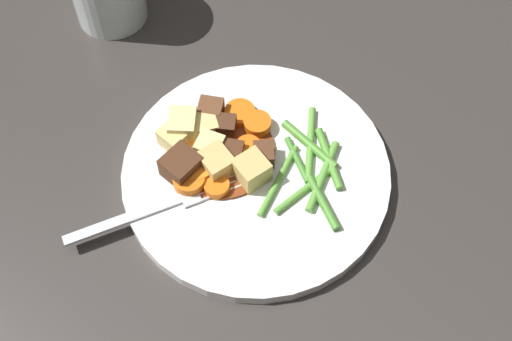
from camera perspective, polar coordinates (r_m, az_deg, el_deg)
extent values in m
plane|color=#383330|center=(0.71, 0.00, -0.61)|extent=(3.00, 3.00, 0.00)
cylinder|color=white|center=(0.70, 0.00, -0.31)|extent=(0.26, 0.26, 0.01)
cylinder|color=brown|center=(0.71, -2.72, 1.60)|extent=(0.11, 0.11, 0.00)
cylinder|color=orange|center=(0.68, -3.17, -1.27)|extent=(0.04, 0.04, 0.01)
cylinder|color=orange|center=(0.70, -0.61, 1.79)|extent=(0.04, 0.04, 0.01)
cylinder|color=orange|center=(0.72, 0.11, 3.70)|extent=(0.04, 0.04, 0.01)
cylinder|color=orange|center=(0.69, -5.37, -0.80)|extent=(0.03, 0.03, 0.01)
cylinder|color=orange|center=(0.71, -4.65, 2.34)|extent=(0.05, 0.05, 0.01)
cylinder|color=orange|center=(0.69, -4.75, 0.24)|extent=(0.05, 0.05, 0.01)
cylinder|color=orange|center=(0.73, -1.30, 4.59)|extent=(0.04, 0.04, 0.01)
cube|color=#E5CC7A|center=(0.71, -4.32, 3.57)|extent=(0.04, 0.04, 0.02)
cube|color=#DBBC6B|center=(0.69, -3.19, 0.60)|extent=(0.04, 0.04, 0.02)
cube|color=#DBBC6B|center=(0.68, -0.47, 0.10)|extent=(0.04, 0.04, 0.03)
cube|color=#EAD68C|center=(0.71, -5.71, 3.77)|extent=(0.04, 0.04, 0.03)
cube|color=#E5CC7A|center=(0.71, -6.54, 2.64)|extent=(0.03, 0.03, 0.02)
cube|color=#EAD68C|center=(0.70, -3.72, 1.86)|extent=(0.03, 0.03, 0.02)
cube|color=#56331E|center=(0.69, 0.52, 1.33)|extent=(0.03, 0.03, 0.02)
cube|color=#4C2B19|center=(0.69, -2.29, 1.18)|extent=(0.03, 0.03, 0.02)
cube|color=#4C2B19|center=(0.71, -2.52, 3.53)|extent=(0.03, 0.03, 0.02)
cube|color=brown|center=(0.72, -3.64, 4.79)|extent=(0.03, 0.03, 0.02)
cube|color=#4C2B19|center=(0.69, -6.00, 0.36)|extent=(0.04, 0.04, 0.03)
cylinder|color=#599E38|center=(0.71, 4.31, 2.08)|extent=(0.07, 0.03, 0.01)
cylinder|color=#4C8E33|center=(0.70, 3.33, 0.86)|extent=(0.05, 0.04, 0.01)
cylinder|color=#599E38|center=(0.70, 5.86, 0.95)|extent=(0.05, 0.05, 0.01)
cylinder|color=#66AD42|center=(0.69, 1.69, -0.95)|extent=(0.01, 0.08, 0.01)
cylinder|color=#66AD42|center=(0.68, 3.98, -1.47)|extent=(0.03, 0.08, 0.01)
cylinder|color=#66AD42|center=(0.71, 4.37, 2.17)|extent=(0.04, 0.08, 0.01)
cylinder|color=#66AD42|center=(0.69, 5.35, -0.46)|extent=(0.02, 0.08, 0.01)
cylinder|color=#4C8E33|center=(0.68, 5.48, -2.39)|extent=(0.05, 0.04, 0.01)
cube|color=silver|center=(0.68, -10.59, -3.89)|extent=(0.08, 0.10, 0.00)
cube|color=silver|center=(0.68, -5.33, -1.99)|extent=(0.03, 0.03, 0.00)
cylinder|color=silver|center=(0.68, -2.70, -1.77)|extent=(0.03, 0.04, 0.00)
cylinder|color=silver|center=(0.69, -2.89, -1.35)|extent=(0.03, 0.04, 0.00)
cylinder|color=silver|center=(0.69, -3.08, -0.93)|extent=(0.03, 0.04, 0.00)
cylinder|color=silver|center=(0.69, -3.27, -0.52)|extent=(0.03, 0.04, 0.00)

